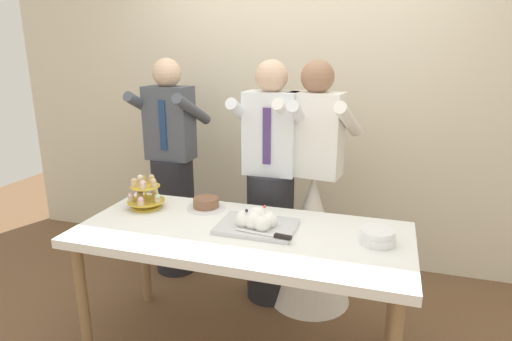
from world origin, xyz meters
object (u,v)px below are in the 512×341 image
object	(u,v)px
dessert_table	(241,243)
plate_stack	(378,237)
person_bride	(312,223)
person_guest	(173,180)
person_groom	(270,198)
cupcake_stand	(145,194)
main_cake_tray	(257,222)
round_cake	(206,204)

from	to	relation	value
dessert_table	plate_stack	world-z (taller)	plate_stack
person_bride	person_guest	size ratio (longest dim) A/B	1.00
person_groom	person_bride	distance (m)	0.33
dessert_table	cupcake_stand	xyz separation A→B (m)	(-0.67, 0.15, 0.16)
dessert_table	main_cake_tray	bearing A→B (deg)	31.91
round_cake	person_groom	world-z (taller)	person_groom
dessert_table	person_guest	xyz separation A→B (m)	(-0.84, 0.80, 0.05)
main_cake_tray	person_bride	bearing A→B (deg)	72.69
plate_stack	person_bride	distance (m)	0.80
dessert_table	person_bride	world-z (taller)	person_bride
cupcake_stand	plate_stack	world-z (taller)	cupcake_stand
cupcake_stand	person_guest	size ratio (longest dim) A/B	0.14
person_groom	person_guest	world-z (taller)	same
plate_stack	main_cake_tray	bearing A→B (deg)	-179.57
dessert_table	person_guest	world-z (taller)	person_guest
dessert_table	plate_stack	size ratio (longest dim) A/B	10.15
dessert_table	main_cake_tray	distance (m)	0.15
round_cake	person_groom	bearing A→B (deg)	52.00
cupcake_stand	main_cake_tray	size ratio (longest dim) A/B	0.53
main_cake_tray	person_guest	xyz separation A→B (m)	(-0.91, 0.75, -0.07)
dessert_table	round_cake	xyz separation A→B (m)	(-0.32, 0.25, 0.10)
main_cake_tray	person_guest	bearing A→B (deg)	140.35
cupcake_stand	person_bride	bearing A→B (deg)	29.18
main_cake_tray	person_groom	size ratio (longest dim) A/B	0.26
person_bride	person_guest	distance (m)	1.13
round_cake	plate_stack	bearing A→B (deg)	-11.12
person_groom	person_guest	size ratio (longest dim) A/B	1.00
person_bride	main_cake_tray	bearing A→B (deg)	-107.31
main_cake_tray	person_guest	world-z (taller)	person_guest
dessert_table	person_bride	xyz separation A→B (m)	(0.27, 0.68, -0.12)
round_cake	person_bride	xyz separation A→B (m)	(0.59, 0.43, -0.22)
dessert_table	round_cake	world-z (taller)	round_cake
main_cake_tray	dessert_table	bearing A→B (deg)	-148.09
cupcake_stand	main_cake_tray	bearing A→B (deg)	-8.11
cupcake_stand	plate_stack	xyz separation A→B (m)	(1.38, -0.10, -0.05)
person_bride	cupcake_stand	bearing A→B (deg)	-150.82
dessert_table	cupcake_stand	distance (m)	0.71
person_bride	round_cake	bearing A→B (deg)	-143.90
person_bride	plate_stack	bearing A→B (deg)	-55.22
plate_stack	round_cake	bearing A→B (deg)	168.88
cupcake_stand	round_cake	size ratio (longest dim) A/B	0.96
dessert_table	person_guest	size ratio (longest dim) A/B	1.08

